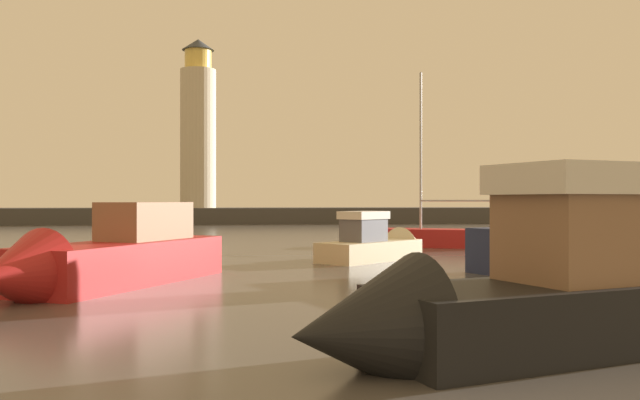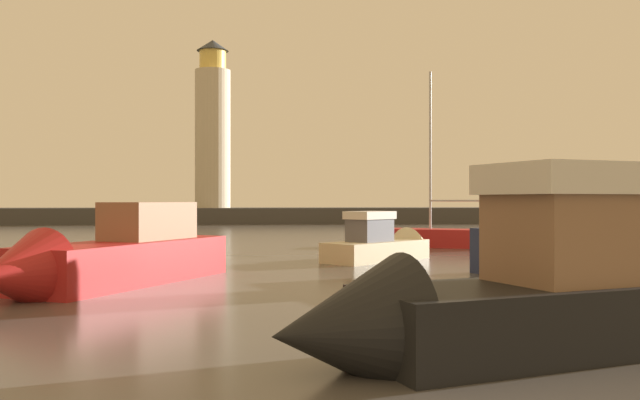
{
  "view_description": "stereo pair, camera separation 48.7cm",
  "coord_description": "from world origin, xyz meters",
  "px_view_note": "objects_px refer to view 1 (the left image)",
  "views": [
    {
      "loc": [
        -2.93,
        -1.95,
        2.29
      ],
      "look_at": [
        -0.9,
        15.28,
        2.3
      ],
      "focal_mm": 38.0,
      "sensor_mm": 36.0,
      "label": 1
    },
    {
      "loc": [
        -2.45,
        -2.0,
        2.29
      ],
      "look_at": [
        -0.9,
        15.28,
        2.3
      ],
      "focal_mm": 38.0,
      "sensor_mm": 36.0,
      "label": 2
    }
  ],
  "objects_px": {
    "motorboat_3": "(383,245)",
    "sailboat_moored": "(433,237)",
    "lighthouse": "(198,128)",
    "motorboat_2": "(586,246)",
    "motorboat_1": "(529,291)",
    "motorboat_0": "(103,259)"
  },
  "relations": [
    {
      "from": "lighthouse",
      "to": "motorboat_1",
      "type": "bearing_deg",
      "value": -81.76
    },
    {
      "from": "motorboat_1",
      "to": "motorboat_2",
      "type": "height_order",
      "value": "motorboat_2"
    },
    {
      "from": "motorboat_1",
      "to": "motorboat_3",
      "type": "xyz_separation_m",
      "value": [
        1.26,
        16.22,
        -0.39
      ]
    },
    {
      "from": "lighthouse",
      "to": "motorboat_2",
      "type": "distance_m",
      "value": 52.77
    },
    {
      "from": "motorboat_0",
      "to": "sailboat_moored",
      "type": "distance_m",
      "value": 19.22
    },
    {
      "from": "motorboat_1",
      "to": "motorboat_0",
      "type": "bearing_deg",
      "value": 132.33
    },
    {
      "from": "motorboat_3",
      "to": "sailboat_moored",
      "type": "bearing_deg",
      "value": 59.15
    },
    {
      "from": "motorboat_2",
      "to": "motorboat_3",
      "type": "relative_size",
      "value": 1.5
    },
    {
      "from": "motorboat_0",
      "to": "motorboat_3",
      "type": "xyz_separation_m",
      "value": [
        9.09,
        7.63,
        -0.21
      ]
    },
    {
      "from": "motorboat_1",
      "to": "motorboat_2",
      "type": "relative_size",
      "value": 0.99
    },
    {
      "from": "lighthouse",
      "to": "motorboat_2",
      "type": "height_order",
      "value": "lighthouse"
    },
    {
      "from": "motorboat_0",
      "to": "motorboat_1",
      "type": "relative_size",
      "value": 1.05
    },
    {
      "from": "motorboat_0",
      "to": "motorboat_1",
      "type": "xyz_separation_m",
      "value": [
        7.83,
        -8.6,
        0.18
      ]
    },
    {
      "from": "lighthouse",
      "to": "motorboat_2",
      "type": "bearing_deg",
      "value": -74.9
    },
    {
      "from": "lighthouse",
      "to": "motorboat_3",
      "type": "bearing_deg",
      "value": -77.02
    },
    {
      "from": "motorboat_1",
      "to": "motorboat_3",
      "type": "bearing_deg",
      "value": 85.57
    },
    {
      "from": "motorboat_0",
      "to": "motorboat_2",
      "type": "relative_size",
      "value": 1.04
    },
    {
      "from": "motorboat_2",
      "to": "sailboat_moored",
      "type": "height_order",
      "value": "sailboat_moored"
    },
    {
      "from": "lighthouse",
      "to": "motorboat_3",
      "type": "height_order",
      "value": "lighthouse"
    },
    {
      "from": "motorboat_2",
      "to": "motorboat_3",
      "type": "distance_m",
      "value": 9.2
    },
    {
      "from": "motorboat_3",
      "to": "sailboat_moored",
      "type": "height_order",
      "value": "sailboat_moored"
    },
    {
      "from": "lighthouse",
      "to": "motorboat_0",
      "type": "height_order",
      "value": "lighthouse"
    }
  ]
}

